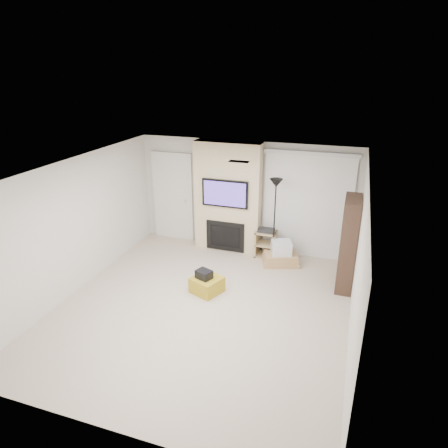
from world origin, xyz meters
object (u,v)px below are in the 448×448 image
(floor_lamp, at_px, (275,197))
(bookshelf, at_px, (348,244))
(box_stack, at_px, (281,255))
(ottoman, at_px, (207,285))
(av_stand, at_px, (266,242))

(floor_lamp, distance_m, bookshelf, 1.77)
(box_stack, bearing_deg, bookshelf, -22.61)
(box_stack, distance_m, bookshelf, 1.63)
(ottoman, distance_m, av_stand, 1.99)
(av_stand, xyz_separation_m, bookshelf, (1.75, -0.80, 0.55))
(av_stand, bearing_deg, box_stack, -30.80)
(ottoman, relative_size, bookshelf, 0.28)
(floor_lamp, xyz_separation_m, box_stack, (0.20, -0.09, -1.27))
(av_stand, height_order, bookshelf, bookshelf)
(ottoman, height_order, box_stack, box_stack)
(ottoman, xyz_separation_m, floor_lamp, (0.91, 1.70, 1.31))
(av_stand, bearing_deg, ottoman, -111.09)
(floor_lamp, distance_m, av_stand, 1.14)
(floor_lamp, distance_m, box_stack, 1.28)
(ottoman, distance_m, box_stack, 1.96)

